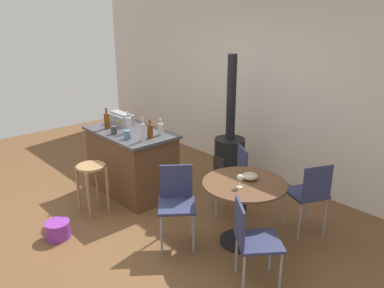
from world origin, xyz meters
name	(u,v)px	position (x,y,z in m)	size (l,w,h in m)	color
ground_plane	(132,217)	(0.00, 0.00, 0.00)	(8.80, 8.80, 0.00)	brown
back_wall	(257,87)	(0.00, 2.36, 1.35)	(8.00, 0.10, 2.70)	beige
kitchen_island	(132,161)	(-0.62, 0.43, 0.46)	(1.30, 0.79, 0.91)	brown
wooden_stool	(92,177)	(-0.45, -0.28, 0.48)	(0.36, 0.36, 0.64)	#A37A4C
dining_table	(244,197)	(1.30, 0.61, 0.56)	(0.91, 0.91, 0.73)	black
folding_chair_near	(310,192)	(1.68, 1.31, 0.53)	(0.52, 0.52, 0.88)	navy
folding_chair_far	(233,175)	(0.74, 1.04, 0.51)	(0.55, 0.55, 0.87)	navy
folding_chair_left	(177,199)	(0.80, 0.08, 0.52)	(0.56, 0.56, 0.88)	navy
folding_chair_right	(252,237)	(1.81, 0.14, 0.50)	(0.56, 0.56, 0.85)	navy
wood_stove	(229,154)	(0.15, 1.62, 0.49)	(0.44, 0.45, 1.92)	black
toolbox	(121,119)	(-0.99, 0.52, 0.99)	(0.40, 0.23, 0.17)	gray
bottle_0	(143,132)	(-0.14, 0.31, 1.03)	(0.06, 0.06, 0.31)	#B7B2AD
bottle_1	(107,121)	(-0.93, 0.26, 1.02)	(0.08, 0.08, 0.29)	#603314
bottle_2	(150,131)	(-0.18, 0.45, 1.00)	(0.08, 0.08, 0.25)	#603314
bottle_3	(161,129)	(-0.19, 0.64, 0.99)	(0.07, 0.07, 0.21)	#B7B2AD
bottle_4	(128,125)	(-0.56, 0.38, 1.02)	(0.07, 0.07, 0.29)	#B7B2AD
cup_0	(114,130)	(-0.64, 0.20, 0.96)	(0.12, 0.08, 0.11)	#383838
cup_1	(127,135)	(-0.35, 0.22, 0.96)	(0.12, 0.09, 0.11)	#4C7099
wine_glass	(240,178)	(1.34, 0.49, 0.84)	(0.07, 0.07, 0.14)	silver
serving_bowl	(250,176)	(1.28, 0.72, 0.77)	(0.18, 0.18, 0.07)	tan
plastic_bucket	(58,230)	(-0.17, -0.89, 0.10)	(0.28, 0.28, 0.20)	purple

